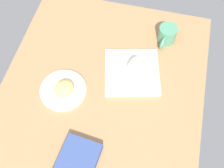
% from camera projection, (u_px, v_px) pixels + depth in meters
% --- Properties ---
extents(dining_table, '(1.10, 0.90, 0.04)m').
position_uv_depth(dining_table, '(101.00, 96.00, 1.26)').
color(dining_table, '#9E754C').
rests_on(dining_table, ground).
extents(round_plate, '(0.21, 0.21, 0.01)m').
position_uv_depth(round_plate, '(63.00, 90.00, 1.25)').
color(round_plate, silver).
rests_on(round_plate, dining_table).
extents(scone_pastry, '(0.11, 0.11, 0.05)m').
position_uv_depth(scone_pastry, '(64.00, 88.00, 1.22)').
color(scone_pastry, '#DFB765').
rests_on(scone_pastry, round_plate).
extents(square_plate, '(0.30, 0.30, 0.02)m').
position_uv_depth(square_plate, '(132.00, 72.00, 1.29)').
color(square_plate, white).
rests_on(square_plate, dining_table).
extents(sauce_cup, '(0.05, 0.05, 0.02)m').
position_uv_depth(sauce_cup, '(121.00, 66.00, 1.28)').
color(sauce_cup, silver).
rests_on(sauce_cup, square_plate).
extents(breakfast_wrap, '(0.12, 0.13, 0.07)m').
position_uv_depth(breakfast_wrap, '(142.00, 70.00, 1.25)').
color(breakfast_wrap, beige).
rests_on(breakfast_wrap, square_plate).
extents(book_stack, '(0.20, 0.17, 0.03)m').
position_uv_depth(book_stack, '(77.00, 162.00, 1.08)').
color(book_stack, '#33477F').
rests_on(book_stack, dining_table).
extents(coffee_mug, '(0.13, 0.09, 0.09)m').
position_uv_depth(coffee_mug, '(167.00, 35.00, 1.35)').
color(coffee_mug, '#4C8C6B').
rests_on(coffee_mug, dining_table).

